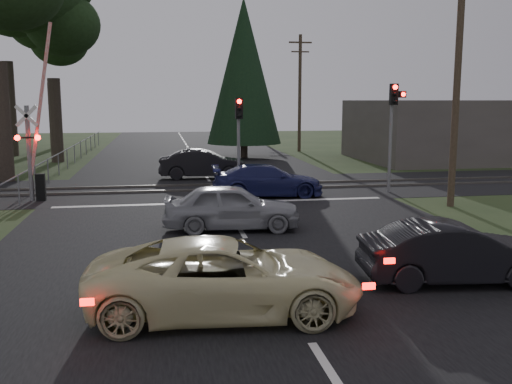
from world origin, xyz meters
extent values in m
plane|color=#253618|center=(0.00, 0.00, 0.00)|extent=(120.00, 120.00, 0.00)
cube|color=black|center=(0.00, 10.00, 0.01)|extent=(14.00, 100.00, 0.01)
cube|color=black|center=(0.00, 12.00, 0.01)|extent=(120.00, 8.00, 0.01)
cube|color=silver|center=(0.00, 8.20, 0.01)|extent=(13.00, 0.35, 0.00)
cube|color=#59544C|center=(0.00, 11.20, 0.05)|extent=(120.00, 0.12, 0.10)
cube|color=#59544C|center=(0.00, 12.80, 0.05)|extent=(120.00, 0.12, 0.10)
cylinder|color=slate|center=(-7.50, 9.80, 1.90)|extent=(0.18, 0.18, 3.80)
cube|color=white|center=(-7.50, 9.70, 3.40)|extent=(0.88, 0.03, 0.88)
cube|color=white|center=(-7.50, 9.70, 3.40)|extent=(0.88, 0.03, 0.88)
cube|color=black|center=(-7.50, 9.72, 2.55)|extent=(0.90, 0.06, 0.06)
sphere|color=#FF0C07|center=(-7.88, 9.65, 2.55)|extent=(0.22, 0.22, 0.22)
sphere|color=#FF0C07|center=(-7.12, 9.65, 2.55)|extent=(0.22, 0.22, 0.22)
cube|color=black|center=(-7.15, 9.80, 0.55)|extent=(0.35, 0.25, 1.10)
cube|color=red|center=(-6.95, 9.80, 4.00)|extent=(1.16, 0.10, 5.93)
cylinder|color=slate|center=(7.50, 9.60, 1.90)|extent=(0.14, 0.14, 3.80)
cube|color=black|center=(7.50, 9.42, 4.25)|extent=(0.32, 0.24, 0.90)
sphere|color=#FF0C07|center=(7.50, 9.29, 4.55)|extent=(0.20, 0.20, 0.20)
sphere|color=black|center=(7.50, 9.29, 4.25)|extent=(0.18, 0.18, 0.18)
sphere|color=black|center=(7.50, 9.29, 3.95)|extent=(0.18, 0.18, 0.18)
cube|color=black|center=(7.88, 9.42, 4.25)|extent=(0.28, 0.22, 0.28)
sphere|color=#FF0C07|center=(7.88, 9.30, 4.25)|extent=(0.18, 0.18, 0.18)
cylinder|color=slate|center=(1.00, 10.80, 1.60)|extent=(0.14, 0.14, 3.20)
cube|color=black|center=(1.00, 10.62, 3.65)|extent=(0.32, 0.24, 0.90)
sphere|color=#FF0C07|center=(1.00, 10.49, 3.95)|extent=(0.20, 0.20, 0.20)
sphere|color=black|center=(1.00, 10.49, 3.65)|extent=(0.18, 0.18, 0.18)
sphere|color=black|center=(1.00, 10.49, 3.35)|extent=(0.18, 0.18, 0.18)
cylinder|color=#4C3D2D|center=(8.50, 6.00, 4.50)|extent=(0.26, 0.26, 9.00)
cylinder|color=#4C3D2D|center=(8.50, 30.00, 4.50)|extent=(0.26, 0.26, 9.00)
cube|color=#4C3D2D|center=(8.50, 30.00, 8.40)|extent=(1.80, 0.12, 0.12)
cube|color=#4C3D2D|center=(8.50, 30.00, 7.70)|extent=(1.40, 0.10, 0.10)
cylinder|color=#4C3D2D|center=(8.50, 55.00, 4.50)|extent=(0.26, 0.26, 9.00)
cube|color=#4C3D2D|center=(8.50, 55.00, 8.40)|extent=(1.80, 0.12, 0.12)
cube|color=#4C3D2D|center=(8.50, 55.00, 7.70)|extent=(1.40, 0.10, 0.10)
cylinder|color=#473D33|center=(-10.00, 16.00, 2.93)|extent=(0.83, 0.83, 5.85)
cylinder|color=#473D33|center=(-9.00, 25.00, 2.70)|extent=(0.80, 0.80, 5.40)
ellipsoid|color=black|center=(-9.00, 25.00, 9.60)|extent=(6.00, 6.00, 7.20)
cylinder|color=#473D33|center=(-13.00, 30.00, 3.38)|extent=(0.89, 0.89, 6.75)
cylinder|color=#473D33|center=(-11.00, 36.00, 2.70)|extent=(0.80, 0.80, 5.40)
ellipsoid|color=black|center=(-11.00, 36.00, 9.60)|extent=(6.00, 6.00, 7.20)
cylinder|color=#473D33|center=(3.50, 26.00, 1.00)|extent=(0.50, 0.50, 2.00)
cone|color=black|center=(3.50, 26.00, 6.00)|extent=(5.20, 5.20, 10.00)
cube|color=#59514C|center=(18.00, 22.00, 2.00)|extent=(14.00, 10.00, 4.00)
imported|color=beige|center=(-1.26, -3.62, 0.71)|extent=(5.29, 2.73, 1.43)
imported|color=black|center=(3.93, -2.63, 0.68)|extent=(4.23, 1.84, 1.35)
imported|color=gray|center=(-0.25, 3.42, 0.72)|extent=(4.35, 2.03, 1.44)
imported|color=navy|center=(2.01, 9.36, 0.67)|extent=(4.73, 2.15, 1.34)
imported|color=black|center=(-0.20, 15.43, 0.74)|extent=(4.60, 1.86, 1.48)
camera|label=1|loc=(-2.42, -13.87, 4.00)|focal=40.00mm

